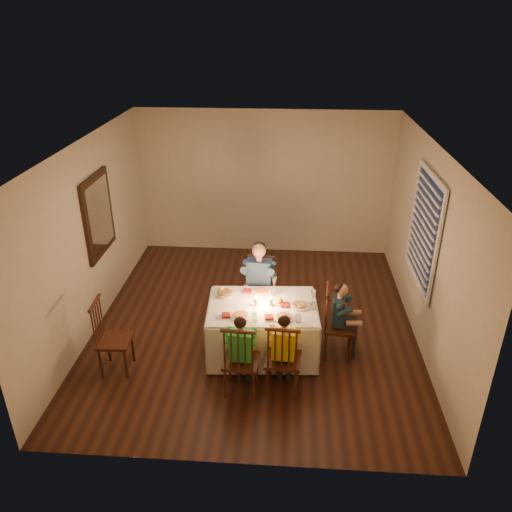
# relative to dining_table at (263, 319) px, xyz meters

# --- Properties ---
(ground) EXTENTS (5.00, 5.00, 0.00)m
(ground) POSITION_rel_dining_table_xyz_m (-0.15, 0.66, -0.52)
(ground) COLOR black
(ground) RESTS_ON ground
(wall_left) EXTENTS (0.02, 5.00, 2.60)m
(wall_left) POSITION_rel_dining_table_xyz_m (-2.40, 0.66, 0.78)
(wall_left) COLOR #BCB5A1
(wall_left) RESTS_ON ground
(wall_right) EXTENTS (0.02, 5.00, 2.60)m
(wall_right) POSITION_rel_dining_table_xyz_m (2.10, 0.66, 0.78)
(wall_right) COLOR #BCB5A1
(wall_right) RESTS_ON ground
(wall_back) EXTENTS (4.50, 0.02, 2.60)m
(wall_back) POSITION_rel_dining_table_xyz_m (-0.15, 3.16, 0.78)
(wall_back) COLOR #BCB5A1
(wall_back) RESTS_ON ground
(ceiling) EXTENTS (5.00, 5.00, 0.00)m
(ceiling) POSITION_rel_dining_table_xyz_m (-0.15, 0.66, 2.08)
(ceiling) COLOR white
(ceiling) RESTS_ON wall_back
(dining_table) EXTENTS (1.46, 1.09, 0.70)m
(dining_table) POSITION_rel_dining_table_xyz_m (0.00, 0.00, 0.00)
(dining_table) COLOR white
(dining_table) RESTS_ON ground
(chair_adult) EXTENTS (0.44, 0.42, 0.99)m
(chair_adult) POSITION_rel_dining_table_xyz_m (-0.09, 0.72, -0.52)
(chair_adult) COLOR #34190E
(chair_adult) RESTS_ON ground
(chair_near_left) EXTENTS (0.43, 0.41, 0.99)m
(chair_near_left) POSITION_rel_dining_table_xyz_m (-0.20, -0.77, -0.52)
(chair_near_left) COLOR #34190E
(chair_near_left) RESTS_ON ground
(chair_near_right) EXTENTS (0.43, 0.42, 0.99)m
(chair_near_right) POSITION_rel_dining_table_xyz_m (0.28, -0.71, -0.52)
(chair_near_right) COLOR #34190E
(chair_near_right) RESTS_ON ground
(chair_end) EXTENTS (0.42, 0.44, 0.99)m
(chair_end) POSITION_rel_dining_table_xyz_m (0.99, 0.03, -0.52)
(chair_end) COLOR #34190E
(chair_end) RESTS_ON ground
(chair_extra) EXTENTS (0.41, 0.43, 0.99)m
(chair_extra) POSITION_rel_dining_table_xyz_m (-1.79, -0.48, -0.52)
(chair_extra) COLOR #34190E
(chair_extra) RESTS_ON ground
(adult) EXTENTS (0.49, 0.45, 1.25)m
(adult) POSITION_rel_dining_table_xyz_m (-0.09, 0.72, -0.52)
(adult) COLOR navy
(adult) RESTS_ON ground
(child_green) EXTENTS (0.36, 0.34, 1.05)m
(child_green) POSITION_rel_dining_table_xyz_m (-0.20, -0.77, -0.52)
(child_green) COLOR green
(child_green) RESTS_ON ground
(child_yellow) EXTENTS (0.37, 0.34, 1.06)m
(child_yellow) POSITION_rel_dining_table_xyz_m (0.28, -0.71, -0.52)
(child_yellow) COLOR yellow
(child_yellow) RESTS_ON ground
(child_teal) EXTENTS (0.34, 0.37, 1.06)m
(child_teal) POSITION_rel_dining_table_xyz_m (0.99, 0.03, -0.52)
(child_teal) COLOR #1A3442
(child_teal) RESTS_ON ground
(setting_adult) EXTENTS (0.28, 0.28, 0.02)m
(setting_adult) POSITION_rel_dining_table_xyz_m (-0.04, 0.32, 0.22)
(setting_adult) COLOR white
(setting_adult) RESTS_ON dining_table
(setting_green) EXTENTS (0.28, 0.28, 0.02)m
(setting_green) POSITION_rel_dining_table_xyz_m (-0.25, -0.27, 0.22)
(setting_green) COLOR white
(setting_green) RESTS_ON dining_table
(setting_yellow) EXTENTS (0.28, 0.28, 0.02)m
(setting_yellow) POSITION_rel_dining_table_xyz_m (0.27, -0.28, 0.22)
(setting_yellow) COLOR white
(setting_yellow) RESTS_ON dining_table
(setting_teal) EXTENTS (0.28, 0.28, 0.02)m
(setting_teal) POSITION_rel_dining_table_xyz_m (0.47, 0.01, 0.22)
(setting_teal) COLOR white
(setting_teal) RESTS_ON dining_table
(candle_left) EXTENTS (0.06, 0.06, 0.10)m
(candle_left) POSITION_rel_dining_table_xyz_m (-0.10, -0.01, 0.26)
(candle_left) COLOR silver
(candle_left) RESTS_ON dining_table
(candle_right) EXTENTS (0.06, 0.06, 0.10)m
(candle_right) POSITION_rel_dining_table_xyz_m (0.10, 0.01, 0.26)
(candle_right) COLOR silver
(candle_right) RESTS_ON dining_table
(squash) EXTENTS (0.09, 0.09, 0.09)m
(squash) POSITION_rel_dining_table_xyz_m (-0.56, 0.26, 0.25)
(squash) COLOR #F3EB3F
(squash) RESTS_ON dining_table
(orange_fruit) EXTENTS (0.08, 0.08, 0.08)m
(orange_fruit) POSITION_rel_dining_table_xyz_m (0.21, 0.06, 0.25)
(orange_fruit) COLOR orange
(orange_fruit) RESTS_ON dining_table
(serving_bowl) EXTENTS (0.25, 0.25, 0.06)m
(serving_bowl) POSITION_rel_dining_table_xyz_m (-0.51, 0.19, 0.24)
(serving_bowl) COLOR white
(serving_bowl) RESTS_ON dining_table
(wall_mirror) EXTENTS (0.06, 0.95, 1.15)m
(wall_mirror) POSITION_rel_dining_table_xyz_m (-2.37, 0.96, 0.98)
(wall_mirror) COLOR black
(wall_mirror) RESTS_ON wall_left
(window_blinds) EXTENTS (0.07, 1.34, 1.54)m
(window_blinds) POSITION_rel_dining_table_xyz_m (2.06, 0.76, 0.98)
(window_blinds) COLOR #0D1935
(window_blinds) RESTS_ON wall_right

